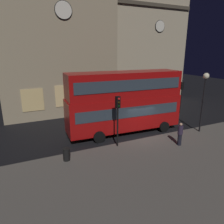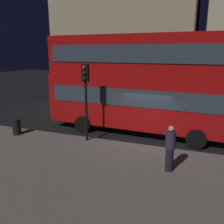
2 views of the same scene
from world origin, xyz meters
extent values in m
plane|color=black|center=(0.00, 0.00, 0.00)|extent=(80.00, 80.00, 0.00)
cube|color=#5B564F|center=(0.00, -5.35, 0.06)|extent=(44.00, 9.22, 0.12)
cube|color=tan|center=(-4.64, 12.81, 8.15)|extent=(12.48, 9.80, 16.30)
cube|color=#E5C67F|center=(-7.97, 7.88, 2.30)|extent=(2.13, 0.06, 2.29)
cube|color=#F2D18C|center=(-4.64, 7.88, 2.45)|extent=(2.13, 0.06, 2.29)
cube|color=#F2D18C|center=(-1.32, 7.88, 2.64)|extent=(2.13, 0.06, 2.58)
cylinder|color=silver|center=(-4.30, 7.83, 10.91)|extent=(1.63, 0.12, 1.63)
torus|color=black|center=(-4.30, 7.83, 10.91)|extent=(1.75, 0.12, 1.75)
cube|color=tan|center=(8.51, 14.58, 7.66)|extent=(12.24, 7.13, 15.31)
cube|color=#473F33|center=(8.51, 10.90, 12.95)|extent=(11.99, 0.24, 0.44)
cube|color=#E5C67F|center=(5.25, 10.99, 2.41)|extent=(2.09, 0.06, 2.08)
cube|color=#E5C67F|center=(8.51, 10.99, 2.72)|extent=(2.09, 0.06, 1.94)
cube|color=#F2D18C|center=(11.77, 10.99, 2.53)|extent=(2.09, 0.06, 2.22)
cylinder|color=silver|center=(9.61, 10.94, 10.37)|extent=(1.47, 0.12, 1.47)
torus|color=black|center=(9.61, 10.94, 10.37)|extent=(1.59, 0.12, 1.59)
cube|color=#9E0C0C|center=(-0.92, 1.35, 1.88)|extent=(10.22, 2.96, 2.81)
cube|color=#9E0C0C|center=(-0.92, 1.35, 4.36)|extent=(10.01, 2.90, 2.15)
cube|color=#2D3842|center=(-0.92, 1.35, 2.23)|extent=(9.41, 2.98, 0.90)
cube|color=#2D3842|center=(-0.92, 1.35, 4.47)|extent=(9.41, 2.98, 0.90)
cube|color=#F2D84C|center=(4.08, 1.12, 4.95)|extent=(0.15, 1.50, 0.44)
sphere|color=white|center=(4.18, 1.93, 0.83)|extent=(0.24, 0.24, 0.24)
sphere|color=white|center=(4.11, 0.31, 0.83)|extent=(0.24, 0.24, 0.24)
cylinder|color=black|center=(2.57, 2.49, 0.48)|extent=(0.97, 0.28, 0.96)
cylinder|color=black|center=(2.45, -0.10, 0.48)|extent=(0.97, 0.28, 0.96)
cylinder|color=black|center=(-3.64, 2.78, 0.48)|extent=(0.97, 0.28, 0.96)
cylinder|color=black|center=(-3.76, 0.19, 0.48)|extent=(0.97, 0.28, 0.96)
cylinder|color=black|center=(-2.82, -1.18, 1.63)|extent=(0.12, 0.12, 3.02)
cube|color=black|center=(-2.82, -1.18, 3.57)|extent=(0.34, 0.28, 0.85)
sphere|color=red|center=(-2.81, -1.33, 3.84)|extent=(0.17, 0.17, 0.17)
sphere|color=black|center=(-2.81, -1.33, 3.57)|extent=(0.17, 0.17, 0.17)
sphere|color=black|center=(-2.81, -1.33, 3.30)|extent=(0.17, 0.17, 0.17)
cylinder|color=black|center=(8.01, 3.98, 1.42)|extent=(0.12, 0.12, 2.84)
cube|color=black|center=(8.01, 3.98, 3.26)|extent=(0.35, 0.30, 0.85)
sphere|color=red|center=(8.03, 4.13, 3.53)|extent=(0.17, 0.17, 0.17)
sphere|color=black|center=(8.03, 4.13, 3.26)|extent=(0.17, 0.17, 0.17)
sphere|color=black|center=(8.03, 4.13, 2.99)|extent=(0.17, 0.17, 0.17)
cylinder|color=black|center=(5.22, -1.61, 2.50)|extent=(0.14, 0.14, 4.75)
torus|color=black|center=(5.22, -1.61, 2.92)|extent=(0.28, 0.28, 0.06)
sphere|color=#F9EFC6|center=(5.22, -1.61, 5.10)|extent=(0.50, 0.50, 0.50)
cylinder|color=black|center=(1.58, -3.04, 0.57)|extent=(0.31, 0.31, 0.90)
cylinder|color=#2D2338|center=(1.58, -3.04, 1.36)|extent=(0.38, 0.38, 0.68)
sphere|color=tan|center=(1.58, -3.04, 1.81)|extent=(0.22, 0.22, 0.22)
cylinder|color=black|center=(-6.84, -1.71, 0.55)|extent=(0.45, 0.45, 0.86)
camera|label=1|loc=(-9.30, -14.18, 7.11)|focal=33.32mm
camera|label=2|loc=(2.52, -11.79, 4.59)|focal=38.98mm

